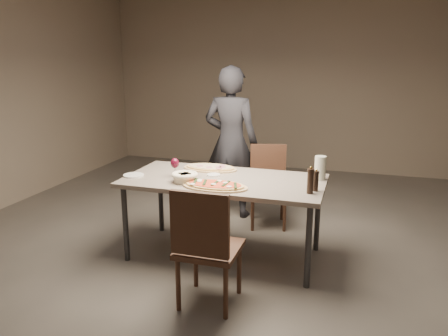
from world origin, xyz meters
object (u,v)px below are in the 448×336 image
(ham_pizza, at_px, (210,168))
(carafe, at_px, (320,168))
(bread_basket, at_px, (185,176))
(dining_table, at_px, (224,185))
(diner, at_px, (231,143))
(chair_near, at_px, (205,242))
(zucchini_pizza, at_px, (215,185))
(pepper_mill_left, at_px, (310,181))
(chair_far, at_px, (268,180))

(ham_pizza, relative_size, carafe, 2.52)
(carafe, bearing_deg, bread_basket, -158.95)
(dining_table, distance_m, diner, 1.12)
(chair_near, distance_m, diner, 2.03)
(ham_pizza, bearing_deg, diner, 72.52)
(dining_table, bearing_deg, diner, 103.22)
(zucchini_pizza, xyz_separation_m, pepper_mill_left, (0.79, 0.07, 0.09))
(ham_pizza, distance_m, pepper_mill_left, 1.13)
(chair_near, bearing_deg, diner, 100.98)
(carafe, bearing_deg, pepper_mill_left, -94.85)
(dining_table, xyz_separation_m, ham_pizza, (-0.23, 0.28, 0.07))
(chair_far, bearing_deg, diner, -30.16)
(dining_table, height_order, zucchini_pizza, zucchini_pizza)
(bread_basket, xyz_separation_m, chair_far, (0.52, 1.14, -0.31))
(bread_basket, distance_m, diner, 1.28)
(pepper_mill_left, bearing_deg, bread_basket, 179.81)
(zucchini_pizza, height_order, pepper_mill_left, pepper_mill_left)
(ham_pizza, bearing_deg, pepper_mill_left, -44.62)
(pepper_mill_left, bearing_deg, zucchini_pizza, -174.62)
(bread_basket, bearing_deg, chair_far, 65.67)
(pepper_mill_left, relative_size, chair_far, 0.26)
(bread_basket, distance_m, carafe, 1.21)
(ham_pizza, distance_m, bread_basket, 0.49)
(dining_table, bearing_deg, bread_basket, -146.00)
(dining_table, bearing_deg, zucchini_pizza, -88.73)
(zucchini_pizza, xyz_separation_m, carafe, (0.82, 0.51, 0.09))
(zucchini_pizza, height_order, ham_pizza, zucchini_pizza)
(bread_basket, height_order, pepper_mill_left, pepper_mill_left)
(zucchini_pizza, bearing_deg, ham_pizza, 113.02)
(bread_basket, bearing_deg, chair_near, -57.62)
(carafe, height_order, chair_near, carafe)
(pepper_mill_left, bearing_deg, chair_near, -133.65)
(chair_far, relative_size, diner, 0.51)
(carafe, relative_size, diner, 0.12)
(carafe, relative_size, chair_far, 0.24)
(diner, bearing_deg, bread_basket, 90.84)
(bread_basket, relative_size, pepper_mill_left, 1.03)
(dining_table, relative_size, pepper_mill_left, 7.93)
(carafe, xyz_separation_m, chair_far, (-0.61, 0.71, -0.36))
(zucchini_pizza, relative_size, pepper_mill_left, 2.51)
(pepper_mill_left, bearing_deg, carafe, 85.15)
(chair_near, bearing_deg, pepper_mill_left, 46.11)
(pepper_mill_left, distance_m, chair_far, 1.33)
(zucchini_pizza, relative_size, chair_far, 0.65)
(dining_table, relative_size, ham_pizza, 3.33)
(ham_pizza, distance_m, chair_near, 1.25)
(ham_pizza, bearing_deg, bread_basket, -117.60)
(ham_pizza, relative_size, chair_far, 0.62)
(pepper_mill_left, distance_m, chair_near, 1.00)
(bread_basket, height_order, chair_far, chair_far)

